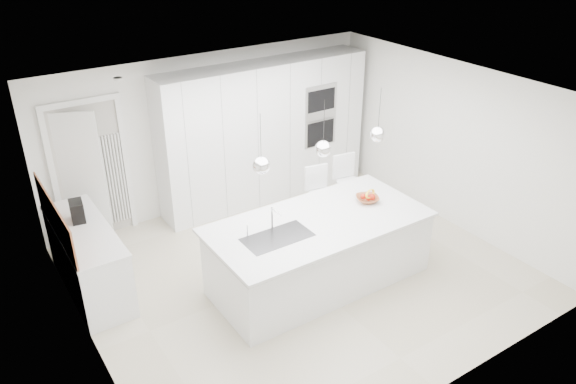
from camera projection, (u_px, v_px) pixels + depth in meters
floor at (300, 272)px, 7.64m from camera, size 5.50×5.50×0.00m
wall_back at (212, 131)px, 8.92m from camera, size 5.50×0.00×5.50m
wall_left at (80, 258)px, 5.72m from camera, size 0.00×5.00×5.00m
ceiling at (302, 95)px, 6.50m from camera, size 5.50×5.50×0.00m
tall_cabinets at (265, 133)px, 9.14m from camera, size 3.60×0.60×2.30m
oven_stack at (321, 116)px, 9.26m from camera, size 0.62×0.04×1.05m
doorway_frame at (91, 173)px, 8.05m from camera, size 1.11×0.08×2.13m
hallway_door at (75, 180)px, 7.90m from camera, size 0.76×0.38×2.00m
radiator at (115, 179)px, 8.28m from camera, size 0.32×0.04×1.40m
left_base_cabinets at (89, 260)px, 7.13m from camera, size 0.60×1.80×0.86m
left_worktop at (83, 230)px, 6.92m from camera, size 0.62×1.82×0.04m
oak_backsplash at (54, 217)px, 6.66m from camera, size 0.02×1.80×0.50m
island_base at (320, 254)px, 7.27m from camera, size 2.80×1.20×0.86m
island_worktop at (319, 222)px, 7.10m from camera, size 2.84×1.40×0.04m
island_sink at (277, 243)px, 6.77m from camera, size 0.84×0.44×0.18m
island_tap at (272, 218)px, 6.84m from camera, size 0.02×0.02×0.30m
pendant_left at (261, 165)px, 6.18m from camera, size 0.20×0.20×0.20m
pendant_mid at (323, 149)px, 6.60m from camera, size 0.20×0.20×0.20m
pendant_right at (378, 134)px, 7.01m from camera, size 0.20×0.20×0.20m
fruit_bowl at (367, 199)px, 7.53m from camera, size 0.40×0.40×0.07m
espresso_machine at (77, 211)px, 7.03m from camera, size 0.20×0.27×0.27m
bar_stool_left at (321, 204)px, 8.19m from camera, size 0.45×0.57×1.12m
bar_stool_right at (348, 193)px, 8.50m from camera, size 0.45×0.57×1.14m
apple_a at (363, 196)px, 7.53m from camera, size 0.08×0.08×0.08m
apple_b at (372, 197)px, 7.51m from camera, size 0.09×0.09×0.09m
apple_c at (369, 198)px, 7.49m from camera, size 0.08×0.08×0.08m
banana_bunch at (370, 194)px, 7.49m from camera, size 0.25×0.18×0.22m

